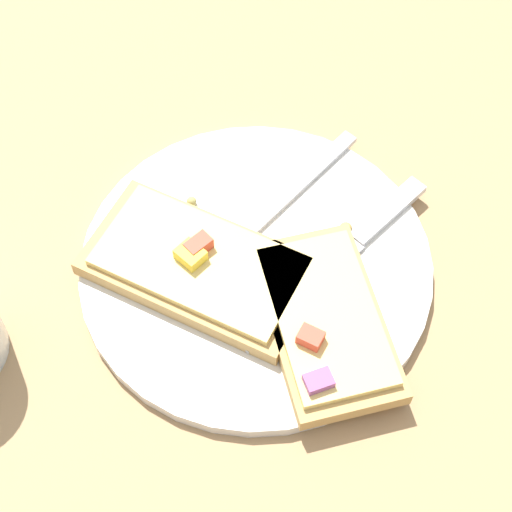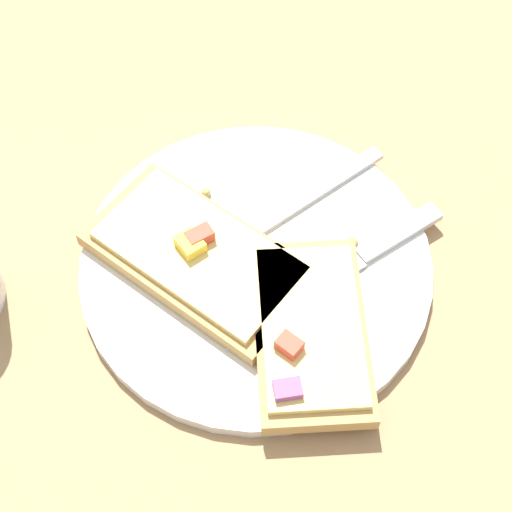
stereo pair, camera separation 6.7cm
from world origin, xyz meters
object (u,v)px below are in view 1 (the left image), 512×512
at_px(plate, 256,267).
at_px(fork, 260,221).
at_px(pizza_slice_main, 200,266).
at_px(pizza_slice_corner, 322,323).
at_px(knife, 348,247).

bearing_deg(plate, fork, -47.60).
bearing_deg(fork, plate, 37.20).
bearing_deg(pizza_slice_main, plate, 38.10).
bearing_deg(pizza_slice_corner, knife, 147.19).
bearing_deg(pizza_slice_corner, fork, -168.65).
xyz_separation_m(plate, fork, (0.03, -0.03, 0.01)).
bearing_deg(pizza_slice_main, pizza_slice_corner, -1.38).
xyz_separation_m(knife, pizza_slice_corner, (-0.04, 0.07, 0.01)).
relative_size(knife, pizza_slice_main, 1.07).
bearing_deg(plate, pizza_slice_main, 58.36).
bearing_deg(pizza_slice_main, fork, 71.81).
xyz_separation_m(fork, knife, (-0.07, -0.03, 0.00)).
distance_m(knife, pizza_slice_main, 0.12).
distance_m(plate, pizza_slice_corner, 0.08).
distance_m(fork, pizza_slice_corner, 0.11).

